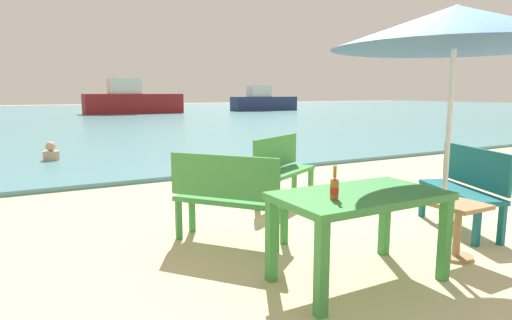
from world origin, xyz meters
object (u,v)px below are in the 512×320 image
bench_green_right (282,165)px  boat_tanker (263,102)px  boat_cargo_ship (132,101)px  patio_umbrella (456,27)px  swimmer_person (51,153)px  picnic_table_green (360,205)px  side_table_wood (458,222)px  bench_teal_center (466,183)px  beer_bottle_amber (334,188)px  bench_green_left (227,193)px

bench_green_right → boat_tanker: (14.84, 26.55, 0.27)m
bench_green_right → boat_cargo_ship: bearing=81.3°
patio_umbrella → boat_tanker: size_ratio=0.41×
patio_umbrella → boat_cargo_ship: (4.00, 29.11, -1.15)m
patio_umbrella → swimmer_person: patio_umbrella is taller
picnic_table_green → side_table_wood: picnic_table_green is taller
bench_teal_center → swimmer_person: (-3.84, 7.49, -0.30)m
bench_teal_center → picnic_table_green: bearing=-166.7°
side_table_wood → swimmer_person: size_ratio=1.32×
boat_cargo_ship → patio_umbrella: bearing=-97.8°
swimmer_person → boat_tanker: size_ratio=0.07×
beer_bottle_amber → swimmer_person: (-1.47, 8.06, -0.61)m
bench_green_left → swimmer_person: (-1.24, 6.63, -0.30)m
picnic_table_green → boat_tanker: bearing=61.7°
beer_bottle_amber → side_table_wood: bearing=0.7°
bench_green_left → swimmer_person: 6.75m
boat_tanker → bench_green_left: bearing=-120.4°
picnic_table_green → boat_tanker: 33.04m
patio_umbrella → boat_tanker: 32.74m
patio_umbrella → bench_green_right: patio_umbrella is taller
picnic_table_green → patio_umbrella: 1.73m
patio_umbrella → swimmer_person: size_ratio=5.61×
picnic_table_green → bench_teal_center: bench_teal_center is taller
picnic_table_green → boat_tanker: (15.68, 29.09, 0.16)m
bench_green_left → swimmer_person: bearing=100.6°
beer_bottle_amber → boat_tanker: (16.02, 29.18, -0.04)m
boat_tanker → picnic_table_green: bearing=-118.3°
swimmer_person → side_table_wood: bearing=-69.7°
bench_teal_center → bench_green_left: same height
swimmer_person → beer_bottle_amber: bearing=-79.7°
bench_green_right → swimmer_person: bearing=116.0°
patio_umbrella → bench_green_right: size_ratio=1.88×
patio_umbrella → picnic_table_green: bearing=173.5°
side_table_wood → bench_teal_center: bench_teal_center is taller
picnic_table_green → side_table_wood: bearing=-3.4°
picnic_table_green → boat_cargo_ship: bearing=80.4°
bench_green_left → boat_cargo_ship: boat_cargo_ship is taller
boat_tanker → side_table_wood: bearing=-116.4°
picnic_table_green → swimmer_person: 8.18m
bench_teal_center → bench_green_right: same height
side_table_wood → bench_green_left: bearing=140.9°
picnic_table_green → beer_bottle_amber: size_ratio=5.28×
patio_umbrella → bench_teal_center: 2.02m
side_table_wood → bench_green_left: (-1.74, 1.42, 0.19)m
bench_green_left → boat_cargo_ship: 28.20m
patio_umbrella → boat_tanker: (14.77, 29.19, -1.31)m
bench_green_left → boat_tanker: (16.25, 27.74, 0.27)m
side_table_wood → bench_green_left: size_ratio=0.47×
boat_tanker → boat_cargo_ship: (-10.77, -0.09, 0.16)m
beer_bottle_amber → boat_tanker: bearing=61.2°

